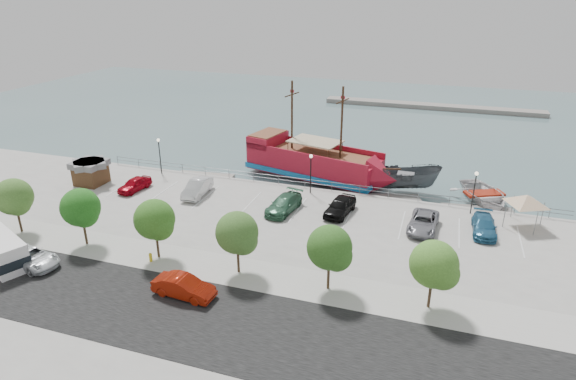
% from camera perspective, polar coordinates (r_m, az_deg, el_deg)
% --- Properties ---
extents(ground, '(160.00, 160.00, 0.00)m').
position_cam_1_polar(ground, '(45.72, 0.41, -4.55)').
color(ground, '#4A696E').
extents(street, '(100.00, 8.00, 0.04)m').
position_cam_1_polar(street, '(32.68, -8.57, -15.24)').
color(street, black).
rests_on(street, land_slab).
extents(sidewalk, '(100.00, 4.00, 0.05)m').
position_cam_1_polar(sidewalk, '(37.09, -4.42, -9.90)').
color(sidewalk, '#ADAAA4').
rests_on(sidewalk, land_slab).
extents(seawall_railing, '(50.00, 0.06, 1.00)m').
position_cam_1_polar(seawall_railing, '(51.88, 3.06, 0.73)').
color(seawall_railing, slate).
rests_on(seawall_railing, land_slab).
extents(far_shore, '(40.00, 3.00, 0.80)m').
position_cam_1_polar(far_shore, '(95.92, 16.63, 9.48)').
color(far_shore, gray).
rests_on(far_shore, ground).
extents(pirate_ship, '(19.08, 9.31, 11.81)m').
position_cam_1_polar(pirate_ship, '(56.26, 4.21, 2.98)').
color(pirate_ship, maroon).
rests_on(pirate_ship, ground).
extents(patrol_boat, '(8.06, 4.38, 2.96)m').
position_cam_1_polar(patrol_boat, '(54.55, 13.72, 1.16)').
color(patrol_boat, '#43484C').
rests_on(patrol_boat, ground).
extents(speedboat, '(7.99, 8.96, 1.53)m').
position_cam_1_polar(speedboat, '(54.68, 22.17, -0.69)').
color(speedboat, silver).
rests_on(speedboat, ground).
extents(dock_west, '(7.01, 2.65, 0.39)m').
position_cam_1_polar(dock_west, '(58.42, -9.80, 1.60)').
color(dock_west, gray).
rests_on(dock_west, ground).
extents(dock_mid, '(7.56, 4.20, 0.42)m').
position_cam_1_polar(dock_mid, '(52.40, 11.50, -1.06)').
color(dock_mid, slate).
rests_on(dock_mid, ground).
extents(dock_east, '(7.20, 3.02, 0.40)m').
position_cam_1_polar(dock_east, '(52.36, 21.49, -2.29)').
color(dock_east, slate).
rests_on(dock_east, ground).
extents(shed, '(3.26, 3.26, 2.63)m').
position_cam_1_polar(shed, '(57.11, -22.37, 2.03)').
color(shed, '#4E321C').
rests_on(shed, land_slab).
extents(canopy_tent, '(5.37, 5.37, 3.50)m').
position_cam_1_polar(canopy_tent, '(47.74, 26.54, -0.53)').
color(canopy_tent, slate).
rests_on(canopy_tent, land_slab).
extents(street_van, '(5.39, 3.12, 1.41)m').
position_cam_1_polar(street_van, '(42.72, -28.30, -7.05)').
color(street_van, silver).
rests_on(street_van, street).
extents(street_sedan, '(4.64, 1.89, 1.50)m').
position_cam_1_polar(street_sedan, '(35.04, -12.25, -11.15)').
color(street_sedan, '#9D1C09').
rests_on(street_sedan, street).
extents(fire_hydrant, '(0.27, 0.27, 0.78)m').
position_cam_1_polar(fire_hydrant, '(39.82, -15.97, -7.64)').
color(fire_hydrant, yellow).
rests_on(fire_hydrant, sidewalk).
extents(lamp_post_left, '(0.36, 0.36, 4.28)m').
position_cam_1_polar(lamp_post_left, '(57.06, -15.01, 4.62)').
color(lamp_post_left, black).
rests_on(lamp_post_left, land_slab).
extents(lamp_post_mid, '(0.36, 0.36, 4.28)m').
position_cam_1_polar(lamp_post_mid, '(49.84, 2.72, 2.76)').
color(lamp_post_mid, black).
rests_on(lamp_post_mid, land_slab).
extents(lamp_post_right, '(0.36, 0.36, 4.28)m').
position_cam_1_polar(lamp_post_right, '(48.40, 21.26, 0.54)').
color(lamp_post_right, black).
rests_on(lamp_post_right, land_slab).
extents(tree_a, '(3.30, 3.20, 5.00)m').
position_cam_1_polar(tree_a, '(47.66, -29.67, -0.86)').
color(tree_a, '#473321').
rests_on(tree_a, sidewalk).
extents(tree_b, '(3.30, 3.20, 5.00)m').
position_cam_1_polar(tree_b, '(42.90, -23.28, -2.09)').
color(tree_b, '#473321').
rests_on(tree_b, sidewalk).
extents(tree_c, '(3.30, 3.20, 5.00)m').
position_cam_1_polar(tree_c, '(38.83, -15.41, -3.57)').
color(tree_c, '#473321').
rests_on(tree_c, sidewalk).
extents(tree_d, '(3.30, 3.20, 5.00)m').
position_cam_1_polar(tree_d, '(35.67, -5.89, -5.26)').
color(tree_d, '#473321').
rests_on(tree_d, sidewalk).
extents(tree_e, '(3.30, 3.20, 5.00)m').
position_cam_1_polar(tree_e, '(33.70, 5.14, -7.03)').
color(tree_e, '#473321').
rests_on(tree_e, sidewalk).
extents(tree_f, '(3.30, 3.20, 5.00)m').
position_cam_1_polar(tree_f, '(33.12, 17.13, -8.65)').
color(tree_f, '#473321').
rests_on(tree_f, sidewalk).
extents(parked_car_a, '(2.25, 4.28, 1.39)m').
position_cam_1_polar(parked_car_a, '(53.83, -17.73, 0.66)').
color(parked_car_a, '#9E0311').
rests_on(parked_car_a, land_slab).
extents(parked_car_b, '(2.13, 5.05, 1.62)m').
position_cam_1_polar(parked_car_b, '(50.93, -10.70, 0.26)').
color(parked_car_b, silver).
rests_on(parked_car_b, land_slab).
extents(parked_car_d, '(2.84, 5.44, 1.51)m').
position_cam_1_polar(parked_car_d, '(46.45, -0.50, -1.68)').
color(parked_car_d, '#2F5F43').
rests_on(parked_car_d, land_slab).
extents(parked_car_e, '(2.68, 5.09, 1.65)m').
position_cam_1_polar(parked_car_e, '(46.14, 6.20, -1.90)').
color(parked_car_e, black).
rests_on(parked_car_e, land_slab).
extents(parked_car_g, '(2.75, 5.33, 1.44)m').
position_cam_1_polar(parked_car_g, '(44.66, 15.74, -3.71)').
color(parked_car_g, gray).
rests_on(parked_car_g, land_slab).
extents(parked_car_h, '(2.07, 4.83, 1.39)m').
position_cam_1_polar(parked_car_h, '(45.83, 22.21, -3.94)').
color(parked_car_h, '#276388').
rests_on(parked_car_h, land_slab).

